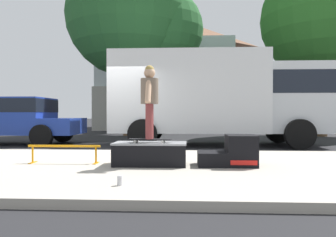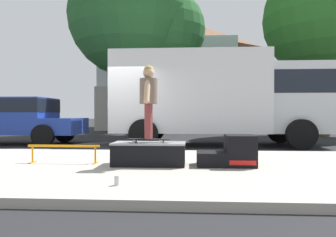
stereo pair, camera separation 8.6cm
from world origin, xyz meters
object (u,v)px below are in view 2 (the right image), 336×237
(box_truck, at_px, (219,95))
(street_tree_main, at_px, (138,18))
(kicker_ramp, at_px, (231,153))
(soda_can, at_px, (117,181))
(pickup_truck_blue, at_px, (6,119))
(skateboard, at_px, (149,139))
(skate_box, at_px, (149,153))
(grind_rail, at_px, (64,149))
(skater_kid, at_px, (149,96))
(street_tree_neighbour, at_px, (332,21))

(box_truck, height_order, street_tree_main, street_tree_main)
(kicker_ramp, distance_m, soda_can, 2.44)
(kicker_ramp, bearing_deg, pickup_truck_blue, 143.81)
(pickup_truck_blue, bearing_deg, box_truck, -0.19)
(skateboard, relative_size, street_tree_main, 0.09)
(skateboard, relative_size, box_truck, 0.11)
(skate_box, distance_m, grind_rail, 1.65)
(skater_kid, height_order, soda_can, skater_kid)
(skate_box, xyz_separation_m, skater_kid, (-0.01, -0.04, 1.04))
(street_tree_neighbour, bearing_deg, skate_box, -126.02)
(soda_can, distance_m, street_tree_main, 13.18)
(grind_rail, xyz_separation_m, skateboard, (1.64, -0.18, 0.21))
(skate_box, height_order, box_truck, box_truck)
(skate_box, bearing_deg, skater_kid, -97.64)
(skateboard, bearing_deg, street_tree_main, 99.96)
(street_tree_main, bearing_deg, street_tree_neighbour, 0.24)
(soda_can, bearing_deg, skater_kid, 83.37)
(skater_kid, xyz_separation_m, soda_can, (-0.20, -1.72, -1.20))
(box_truck, bearing_deg, skate_box, -108.03)
(skate_box, xyz_separation_m, skateboard, (-0.01, -0.04, 0.25))
(box_truck, bearing_deg, soda_can, -105.26)
(pickup_truck_blue, bearing_deg, soda_can, -51.93)
(skater_kid, distance_m, box_truck, 5.54)
(kicker_ramp, relative_size, soda_can, 8.14)
(box_truck, bearing_deg, grind_rail, -123.39)
(skateboard, bearing_deg, kicker_ramp, 1.71)
(skateboard, distance_m, street_tree_neighbour, 13.47)
(street_tree_main, bearing_deg, skater_kid, -80.04)
(box_truck, height_order, street_tree_neighbour, street_tree_neighbour)
(kicker_ramp, bearing_deg, grind_rail, 177.42)
(street_tree_main, bearing_deg, skate_box, -79.97)
(kicker_ramp, distance_m, street_tree_neighbour, 12.77)
(skate_box, xyz_separation_m, street_tree_neighbour, (7.37, 10.14, 5.06))
(soda_can, xyz_separation_m, box_truck, (1.90, 6.98, 1.52))
(street_tree_neighbour, bearing_deg, skateboard, -125.92)
(skateboard, bearing_deg, pickup_truck_blue, 137.09)
(box_truck, xyz_separation_m, street_tree_main, (-3.49, 4.89, 4.00))
(grind_rail, relative_size, pickup_truck_blue, 0.24)
(grind_rail, xyz_separation_m, street_tree_main, (-0.14, 9.96, 5.33))
(street_tree_main, bearing_deg, soda_can, -82.41)
(grind_rail, height_order, skateboard, skateboard)
(kicker_ramp, height_order, pickup_truck_blue, pickup_truck_blue)
(grind_rail, xyz_separation_m, box_truck, (3.34, 5.08, 1.33))
(skater_kid, relative_size, street_tree_neighbour, 0.16)
(skater_kid, bearing_deg, skateboard, -104.04)
(soda_can, xyz_separation_m, street_tree_main, (-1.58, 11.87, 5.52))
(skater_kid, bearing_deg, skate_box, 82.36)
(grind_rail, distance_m, street_tree_neighbour, 14.38)
(skateboard, relative_size, pickup_truck_blue, 0.14)
(grind_rail, xyz_separation_m, street_tree_neighbour, (9.02, 10.00, 5.03))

